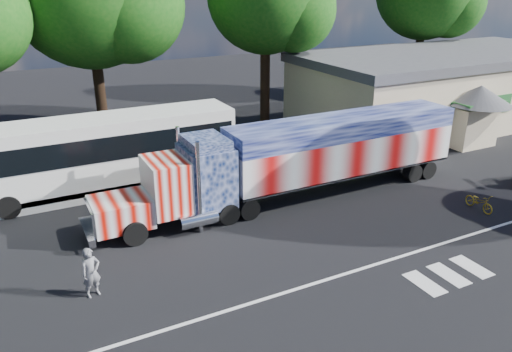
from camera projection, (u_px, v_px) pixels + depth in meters
name	position (u px, v px, depth m)	size (l,w,h in m)	color
ground	(289.00, 242.00, 20.68)	(100.00, 100.00, 0.00)	black
lane_markings	(382.00, 277.00, 18.29)	(30.00, 2.67, 0.01)	silver
semi_truck	(303.00, 157.00, 24.26)	(19.15, 3.02, 4.08)	black
coach_bus	(108.00, 153.00, 25.24)	(13.03, 3.03, 3.79)	silver
hall_building	(445.00, 87.00, 37.14)	(22.40, 12.80, 5.20)	beige
woman	(91.00, 273.00, 16.90)	(0.66, 0.43, 1.82)	slate
bicycle	(479.00, 202.00, 23.42)	(0.55, 1.58, 0.83)	gold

